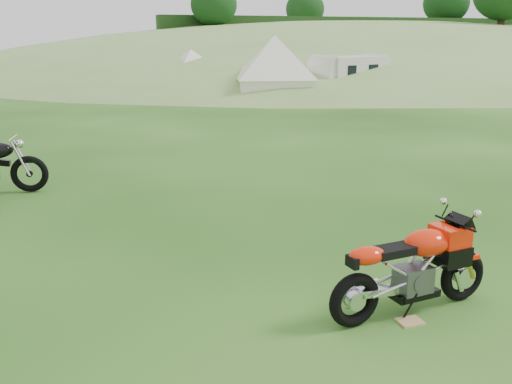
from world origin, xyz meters
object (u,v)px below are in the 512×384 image
object	(u,v)px
tent_right	(274,69)
caravan	(350,76)
sport_motorcycle	(413,262)
plywood_board	(410,322)
tent_mid	(191,69)

from	to	relation	value
tent_right	caravan	world-z (taller)	tent_right
tent_right	caravan	size ratio (longest dim) A/B	0.78
tent_right	caravan	xyz separation A→B (m)	(3.69, -0.11, -0.42)
sport_motorcycle	plywood_board	xyz separation A→B (m)	(-0.12, -0.20, -0.55)
plywood_board	tent_mid	world-z (taller)	tent_mid
caravan	plywood_board	bearing A→B (deg)	-134.01
tent_right	caravan	bearing A→B (deg)	12.89
plywood_board	tent_mid	bearing A→B (deg)	81.98
tent_mid	tent_right	distance (m)	5.31
sport_motorcycle	tent_mid	world-z (taller)	tent_mid
sport_motorcycle	caravan	size ratio (longest dim) A/B	0.46
tent_right	plywood_board	bearing A→B (deg)	-92.70
sport_motorcycle	caravan	world-z (taller)	caravan
sport_motorcycle	tent_mid	bearing A→B (deg)	76.59
caravan	tent_mid	bearing A→B (deg)	126.25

